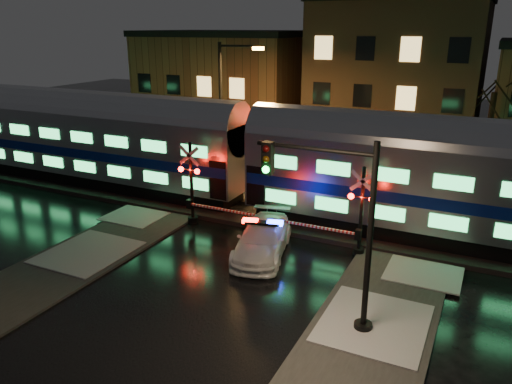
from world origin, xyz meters
TOP-DOWN VIEW (x-y plane):
  - ground at (0.00, 0.00)m, footprint 120.00×120.00m
  - ballast at (0.00, 5.00)m, footprint 90.00×4.20m
  - sidewalk_left at (-6.50, -6.00)m, footprint 4.00×20.00m
  - sidewalk_right at (6.50, -6.00)m, footprint 4.00×20.00m
  - building_left at (-13.00, 22.00)m, footprint 14.00×10.00m
  - building_mid at (2.00, 22.50)m, footprint 12.00×11.00m
  - train at (-2.30, 5.00)m, footprint 51.00×3.12m
  - police_car at (0.60, 0.50)m, footprint 3.30×5.54m
  - crossing_signal_right at (4.17, 2.31)m, footprint 5.82×0.66m
  - crossing_signal_left at (-3.99, 2.31)m, footprint 6.10×0.67m
  - traffic_light at (5.19, -3.51)m, footprint 4.26×0.74m
  - streetlight at (-5.98, 9.00)m, footprint 3.00×0.31m

SIDE VIEW (x-z plane):
  - ground at x=0.00m, z-range 0.00..0.00m
  - sidewalk_left at x=-6.50m, z-range 0.00..0.12m
  - sidewalk_right at x=6.50m, z-range 0.00..0.12m
  - ballast at x=0.00m, z-range 0.00..0.24m
  - police_car at x=0.60m, z-range -0.08..1.60m
  - crossing_signal_right at x=4.17m, z-range -0.36..3.76m
  - crossing_signal_left at x=-3.99m, z-range -0.37..3.95m
  - train at x=-2.30m, z-range 0.42..6.35m
  - traffic_light at x=5.19m, z-range 0.21..6.80m
  - building_left at x=-13.00m, z-range 0.00..9.00m
  - streetlight at x=-5.98m, z-range 0.69..9.64m
  - building_mid at x=2.00m, z-range 0.00..11.50m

